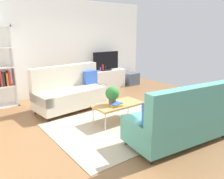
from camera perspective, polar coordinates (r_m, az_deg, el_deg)
ground_plane at (r=5.09m, az=0.25°, el=-7.80°), size 7.68×7.68×0.00m
wall_far at (r=7.16m, az=-13.58°, el=10.30°), size 6.40×0.12×2.90m
area_rug at (r=4.84m, az=2.51°, el=-9.01°), size 2.90×2.20×0.01m
couch_beige at (r=5.81m, az=-10.28°, el=-0.59°), size 1.98×1.03×1.10m
couch_green at (r=4.12m, az=17.07°, el=-7.40°), size 1.99×1.06×1.10m
coffee_table at (r=4.87m, az=1.53°, el=-3.95°), size 1.10×0.56×0.42m
tv_console at (r=7.78m, az=-1.61°, el=2.60°), size 1.40×0.44×0.64m
tv at (r=7.65m, az=-1.55°, el=7.20°), size 1.00×0.20×0.64m
storage_trunk at (r=8.39m, az=4.95°, el=2.75°), size 0.52×0.40×0.44m
potted_plant at (r=4.73m, az=0.08°, el=-1.22°), size 0.30×0.30×0.40m
table_book_0 at (r=4.70m, az=1.01°, el=-4.02°), size 0.28×0.24×0.04m
table_book_1 at (r=4.69m, az=1.01°, el=-3.64°), size 0.27×0.23×0.02m
vase_0 at (r=7.43m, az=-5.53°, el=5.25°), size 0.08×0.08×0.20m
vase_1 at (r=7.50m, az=-4.60°, el=5.28°), size 0.13×0.13×0.18m
bottle_0 at (r=7.53m, az=-2.99°, el=5.22°), size 0.05×0.05×0.14m
bottle_1 at (r=7.58m, az=-2.38°, el=5.59°), size 0.06×0.06×0.22m
bottle_2 at (r=7.64m, az=-1.72°, el=5.39°), size 0.05×0.05×0.15m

